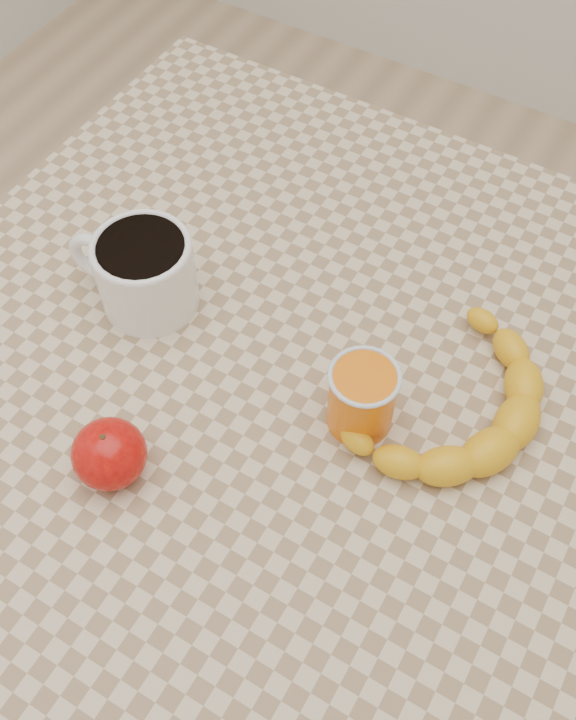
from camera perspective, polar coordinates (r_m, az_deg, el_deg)
The scene contains 6 objects.
ground at distance 1.46m, azimuth -0.00°, elevation -17.37°, with size 3.00×3.00×0.00m, color tan.
table at distance 0.85m, azimuth -0.00°, elevation -4.05°, with size 0.80×0.80×0.75m.
coffee_mug at distance 0.81m, azimuth -10.27°, elevation 6.30°, with size 0.14×0.11×0.08m.
orange_juice_glass at distance 0.72m, azimuth 5.28°, elevation -2.65°, with size 0.06×0.06×0.08m.
apple at distance 0.71m, azimuth -12.59°, elevation -6.53°, with size 0.07×0.07×0.06m.
banana at distance 0.75m, azimuth 11.60°, elevation -3.03°, with size 0.26×0.30×0.04m, color gold, non-canonical shape.
Camera 1 is at (0.22, -0.37, 1.40)m, focal length 40.00 mm.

